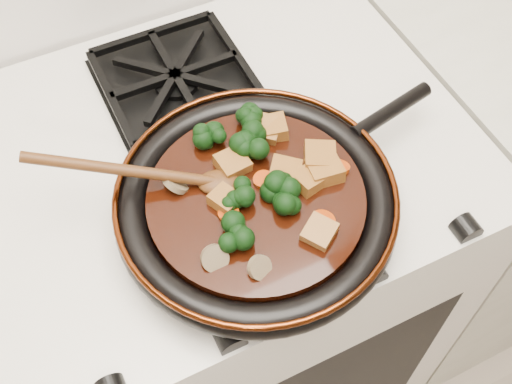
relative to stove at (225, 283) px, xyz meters
name	(u,v)px	position (x,y,z in m)	size (l,w,h in m)	color
stove	(225,283)	(0.00, 0.00, 0.00)	(0.76, 0.60, 0.90)	beige
burner_grate_front	(254,215)	(0.00, -0.14, 0.46)	(0.23, 0.23, 0.03)	black
burner_grate_back	(176,79)	(0.00, 0.14, 0.46)	(0.23, 0.23, 0.03)	black
skillet	(257,202)	(0.00, -0.14, 0.49)	(0.49, 0.37, 0.05)	black
braising_sauce	(256,201)	(0.00, -0.14, 0.50)	(0.28, 0.28, 0.02)	black
tofu_cube_0	(285,172)	(0.05, -0.13, 0.52)	(0.04, 0.04, 0.02)	brown
tofu_cube_1	(272,129)	(0.07, -0.05, 0.52)	(0.04, 0.04, 0.02)	brown
tofu_cube_2	(320,158)	(0.10, -0.13, 0.52)	(0.04, 0.04, 0.02)	brown
tofu_cube_3	(319,232)	(0.05, -0.23, 0.52)	(0.04, 0.04, 0.02)	brown
tofu_cube_4	(309,180)	(0.07, -0.15, 0.52)	(0.04, 0.04, 0.02)	brown
tofu_cube_5	(233,164)	(0.00, -0.09, 0.52)	(0.04, 0.04, 0.02)	brown
tofu_cube_6	(225,200)	(-0.04, -0.13, 0.52)	(0.04, 0.03, 0.02)	brown
tofu_cube_7	(325,171)	(0.10, -0.15, 0.52)	(0.04, 0.04, 0.02)	brown
tofu_cube_8	(265,129)	(0.06, -0.05, 0.52)	(0.04, 0.04, 0.02)	brown
broccoli_floret_0	(284,202)	(0.03, -0.17, 0.52)	(0.06, 0.06, 0.05)	black
broccoli_floret_1	(232,236)	(-0.05, -0.19, 0.52)	(0.06, 0.06, 0.05)	black
broccoli_floret_2	(249,121)	(0.05, -0.03, 0.52)	(0.06, 0.06, 0.06)	black
broccoli_floret_3	(208,140)	(-0.02, -0.04, 0.52)	(0.06, 0.06, 0.05)	black
broccoli_floret_4	(238,200)	(-0.02, -0.14, 0.52)	(0.06, 0.06, 0.05)	black
broccoli_floret_5	(252,131)	(0.04, -0.05, 0.52)	(0.06, 0.06, 0.06)	black
broccoli_floret_6	(280,186)	(0.04, -0.15, 0.52)	(0.06, 0.06, 0.05)	black
broccoli_floret_7	(251,151)	(0.03, -0.08, 0.52)	(0.06, 0.06, 0.05)	black
carrot_coin_0	(340,167)	(0.12, -0.15, 0.51)	(0.03, 0.03, 0.01)	#A83204
carrot_coin_1	(263,180)	(0.02, -0.12, 0.51)	(0.03, 0.03, 0.01)	#A83204
carrot_coin_2	(323,220)	(0.06, -0.21, 0.51)	(0.03, 0.03, 0.01)	#A83204
carrot_coin_3	(229,213)	(-0.04, -0.15, 0.51)	(0.03, 0.03, 0.01)	#A83204
carrot_coin_4	(255,126)	(0.05, -0.04, 0.51)	(0.03, 0.03, 0.01)	#A83204
mushroom_slice_0	(175,183)	(-0.08, -0.08, 0.52)	(0.04, 0.04, 0.01)	brown
mushroom_slice_1	(260,267)	(-0.04, -0.24, 0.52)	(0.03, 0.03, 0.01)	brown
mushroom_slice_2	(215,258)	(-0.08, -0.20, 0.52)	(0.03, 0.03, 0.01)	brown
wooden_spoon	(164,175)	(-0.09, -0.07, 0.53)	(0.15, 0.09, 0.25)	#48270F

